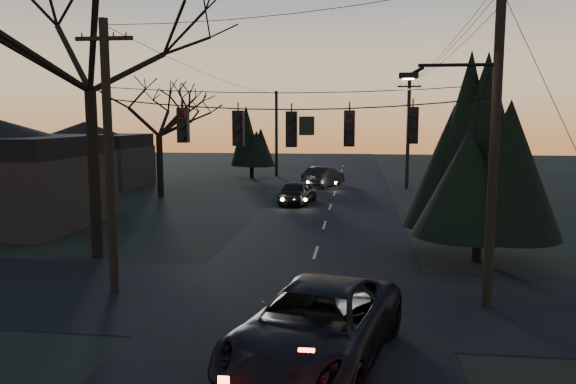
# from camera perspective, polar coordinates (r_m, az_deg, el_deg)

# --- Properties ---
(main_road) EXTENTS (8.00, 120.00, 0.02)m
(main_road) POSITION_cam_1_polar(r_m,az_deg,el_deg) (27.16, 3.47, -4.18)
(main_road) COLOR black
(main_road) RESTS_ON ground
(cross_road) EXTENTS (60.00, 7.00, 0.02)m
(cross_road) POSITION_cam_1_polar(r_m,az_deg,el_deg) (17.52, 1.34, -10.82)
(cross_road) COLOR black
(cross_road) RESTS_ON ground
(utility_pole_right) EXTENTS (5.00, 0.30, 10.00)m
(utility_pole_right) POSITION_cam_1_polar(r_m,az_deg,el_deg) (17.86, 19.52, -10.93)
(utility_pole_right) COLOR black
(utility_pole_right) RESTS_ON ground
(utility_pole_left) EXTENTS (1.80, 0.30, 8.50)m
(utility_pole_left) POSITION_cam_1_polar(r_m,az_deg,el_deg) (19.05, -17.20, -9.67)
(utility_pole_left) COLOR black
(utility_pole_left) RESTS_ON ground
(utility_pole_far_r) EXTENTS (1.80, 0.30, 8.50)m
(utility_pole_far_r) POSITION_cam_1_polar(r_m,az_deg,el_deg) (45.04, 11.95, 0.35)
(utility_pole_far_r) COLOR black
(utility_pole_far_r) RESTS_ON ground
(utility_pole_far_l) EXTENTS (0.30, 0.30, 8.00)m
(utility_pole_far_l) POSITION_cam_1_polar(r_m,az_deg,el_deg) (53.38, -1.17, 1.62)
(utility_pole_far_l) COLOR black
(utility_pole_far_l) RESTS_ON ground
(span_signal_assembly) EXTENTS (11.50, 0.44, 1.57)m
(span_signal_assembly) POSITION_cam_1_polar(r_m,az_deg,el_deg) (16.65, 0.56, 6.62)
(span_signal_assembly) COLOR black
(span_signal_assembly) RESTS_ON ground
(bare_tree_left) EXTENTS (10.61, 10.61, 13.07)m
(bare_tree_left) POSITION_cam_1_polar(r_m,az_deg,el_deg) (23.36, -19.75, 16.02)
(bare_tree_left) COLOR black
(bare_tree_left) RESTS_ON ground
(evergreen_right) EXTENTS (4.21, 4.21, 7.31)m
(evergreen_right) POSITION_cam_1_polar(r_m,az_deg,el_deg) (22.52, 19.02, 3.89)
(evergreen_right) COLOR black
(evergreen_right) RESTS_ON ground
(bare_tree_dist) EXTENTS (6.52, 6.52, 8.55)m
(bare_tree_dist) POSITION_cam_1_polar(r_m,az_deg,el_deg) (39.99, -13.04, 8.01)
(bare_tree_dist) COLOR black
(bare_tree_dist) RESTS_ON ground
(evergreen_dist) EXTENTS (3.63, 3.63, 6.03)m
(evergreen_dist) POSITION_cam_1_polar(r_m,az_deg,el_deg) (51.40, -3.73, 5.41)
(evergreen_dist) COLOR black
(evergreen_dist) RESTS_ON ground
(house_left_far) EXTENTS (9.00, 7.00, 5.20)m
(house_left_far) POSITION_cam_1_polar(r_m,az_deg,el_deg) (47.83, -19.87, 3.61)
(house_left_far) COLOR black
(house_left_far) RESTS_ON ground
(suv_near) EXTENTS (4.36, 6.81, 1.75)m
(suv_near) POSITION_cam_1_polar(r_m,az_deg,el_deg) (13.00, 2.93, -13.45)
(suv_near) COLOR black
(suv_near) RESTS_ON ground
(sedan_oncoming_a) EXTENTS (2.40, 4.74, 1.55)m
(sedan_oncoming_a) POSITION_cam_1_polar(r_m,az_deg,el_deg) (36.12, 0.99, 0.00)
(sedan_oncoming_a) COLOR black
(sedan_oncoming_a) RESTS_ON ground
(sedan_oncoming_b) EXTENTS (3.35, 5.15, 1.60)m
(sedan_oncoming_b) POSITION_cam_1_polar(r_m,az_deg,el_deg) (45.23, 3.64, 1.55)
(sedan_oncoming_b) COLOR black
(sedan_oncoming_b) RESTS_ON ground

